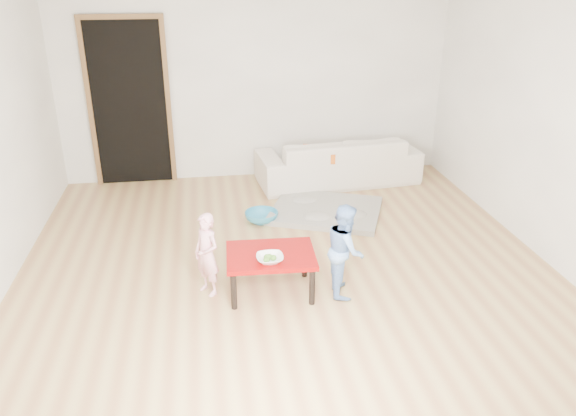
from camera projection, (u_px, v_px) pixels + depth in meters
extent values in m
cube|color=#A17045|center=(285.00, 261.00, 5.44)|extent=(5.00, 5.00, 0.01)
cube|color=white|center=(256.00, 79.00, 7.19)|extent=(5.00, 0.02, 2.60)
cube|color=white|center=(547.00, 120.00, 5.27)|extent=(0.02, 5.00, 2.60)
imported|color=silver|center=(338.00, 160.00, 7.32)|extent=(2.14, 1.01, 0.60)
cube|color=#D55F17|center=(319.00, 154.00, 7.05)|extent=(0.55, 0.52, 0.12)
imported|color=white|center=(270.00, 259.00, 4.65)|extent=(0.22, 0.22, 0.06)
imported|color=pink|center=(207.00, 255.00, 4.78)|extent=(0.31, 0.32, 0.75)
imported|color=#577ECB|center=(345.00, 249.00, 4.78)|extent=(0.36, 0.44, 0.82)
imported|color=teal|center=(262.00, 217.00, 6.26)|extent=(0.37, 0.37, 0.12)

